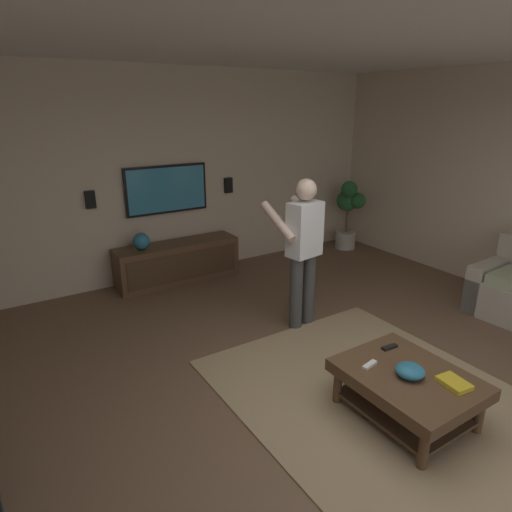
% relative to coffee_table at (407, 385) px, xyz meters
% --- Properties ---
extents(ground_plane, '(8.95, 8.95, 0.00)m').
position_rel_coffee_table_xyz_m(ground_plane, '(0.18, 0.30, -0.30)').
color(ground_plane, brown).
extents(wall_back_tv, '(0.10, 7.00, 2.84)m').
position_rel_coffee_table_xyz_m(wall_back_tv, '(3.96, 0.30, 1.12)').
color(wall_back_tv, '#C6B299').
rests_on(wall_back_tv, ground).
extents(ceiling_slab, '(7.66, 7.00, 0.10)m').
position_rel_coffee_table_xyz_m(ceiling_slab, '(0.18, 0.30, 2.59)').
color(ceiling_slab, white).
extents(area_rug, '(2.84, 2.23, 0.01)m').
position_rel_coffee_table_xyz_m(area_rug, '(0.20, 0.00, -0.29)').
color(area_rug, '#9E8460').
rests_on(area_rug, ground).
extents(coffee_table, '(1.00, 0.80, 0.40)m').
position_rel_coffee_table_xyz_m(coffee_table, '(0.00, 0.00, 0.00)').
color(coffee_table, '#513823').
rests_on(coffee_table, ground).
extents(media_console, '(0.45, 1.70, 0.55)m').
position_rel_coffee_table_xyz_m(media_console, '(3.62, 0.36, -0.02)').
color(media_console, '#513823').
rests_on(media_console, ground).
extents(tv, '(0.05, 1.16, 0.65)m').
position_rel_coffee_table_xyz_m(tv, '(3.86, 0.36, 0.96)').
color(tv, black).
extents(person_standing, '(0.59, 0.60, 1.64)m').
position_rel_coffee_table_xyz_m(person_standing, '(1.68, -0.28, 0.64)').
color(person_standing, '#3F3F3F').
rests_on(person_standing, ground).
extents(potted_plant_tall, '(0.49, 0.42, 1.17)m').
position_rel_coffee_table_xyz_m(potted_plant_tall, '(3.46, -2.68, 0.38)').
color(potted_plant_tall, '#B7B2A8').
rests_on(potted_plant_tall, ground).
extents(bowl, '(0.22, 0.22, 0.10)m').
position_rel_coffee_table_xyz_m(bowl, '(-0.03, 0.03, 0.15)').
color(bowl, teal).
rests_on(bowl, coffee_table).
extents(remote_white, '(0.07, 0.16, 0.02)m').
position_rel_coffee_table_xyz_m(remote_white, '(0.23, 0.18, 0.12)').
color(remote_white, white).
rests_on(remote_white, coffee_table).
extents(remote_black, '(0.05, 0.15, 0.02)m').
position_rel_coffee_table_xyz_m(remote_black, '(0.33, -0.16, 0.12)').
color(remote_black, black).
rests_on(remote_black, coffee_table).
extents(book, '(0.24, 0.18, 0.04)m').
position_rel_coffee_table_xyz_m(book, '(-0.28, -0.16, 0.12)').
color(book, gold).
rests_on(book, coffee_table).
extents(vase_round, '(0.22, 0.22, 0.22)m').
position_rel_coffee_table_xyz_m(vase_round, '(3.62, 0.85, 0.36)').
color(vase_round, teal).
rests_on(vase_round, media_console).
extents(wall_speaker_left, '(0.06, 0.12, 0.22)m').
position_rel_coffee_table_xyz_m(wall_speaker_left, '(3.88, -0.60, 0.92)').
color(wall_speaker_left, black).
extents(wall_speaker_right, '(0.06, 0.12, 0.22)m').
position_rel_coffee_table_xyz_m(wall_speaker_right, '(3.88, 1.37, 0.93)').
color(wall_speaker_right, black).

